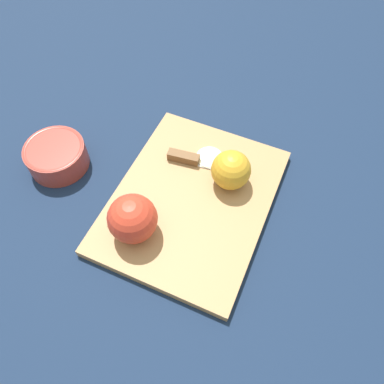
# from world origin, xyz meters

# --- Properties ---
(ground_plane) EXTENTS (4.00, 4.00, 0.00)m
(ground_plane) POSITION_xyz_m (0.00, 0.00, 0.00)
(ground_plane) COLOR #14233D
(cutting_board) EXTENTS (0.35, 0.28, 0.02)m
(cutting_board) POSITION_xyz_m (0.00, 0.00, 0.01)
(cutting_board) COLOR #A37A4C
(cutting_board) RESTS_ON ground_plane
(apple_half_left) EXTENTS (0.08, 0.08, 0.08)m
(apple_half_left) POSITION_xyz_m (-0.10, 0.06, 0.06)
(apple_half_left) COLOR red
(apple_half_left) RESTS_ON cutting_board
(apple_half_right) EXTENTS (0.07, 0.07, 0.07)m
(apple_half_right) POSITION_xyz_m (0.06, -0.05, 0.05)
(apple_half_right) COLOR gold
(apple_half_right) RESTS_ON cutting_board
(knife) EXTENTS (0.04, 0.15, 0.02)m
(knife) POSITION_xyz_m (0.07, 0.04, 0.03)
(knife) COLOR silver
(knife) RESTS_ON cutting_board
(apple_slice) EXTENTS (0.05, 0.05, 0.00)m
(apple_slice) POSITION_xyz_m (0.10, 0.01, 0.02)
(apple_slice) COLOR beige
(apple_slice) RESTS_ON cutting_board
(bowl) EXTENTS (0.12, 0.12, 0.05)m
(bowl) POSITION_xyz_m (-0.02, 0.28, 0.03)
(bowl) COLOR #99382D
(bowl) RESTS_ON ground_plane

